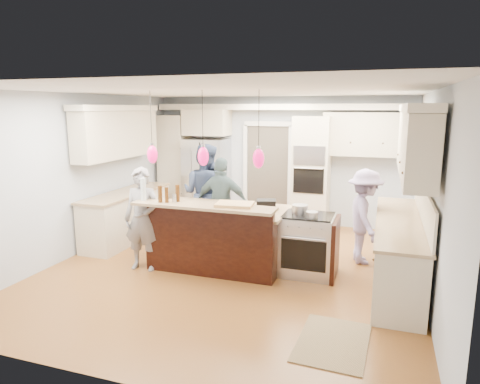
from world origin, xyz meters
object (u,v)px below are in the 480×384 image
Objects in this scene: island_range at (309,245)px; person_bar_end at (143,219)px; refrigerator at (207,180)px; person_far_left at (205,193)px; kitchen_island at (220,236)px.

island_range is 2.55m from person_bar_end.
person_far_left is at bearing -68.03° from refrigerator.
kitchen_island is 1.15× the size of person_far_left.
island_range is 0.58× the size of person_bar_end.
person_far_left is at bearing 71.59° from person_bar_end.
refrigerator reaches higher than kitchen_island.
kitchen_island reaches higher than island_range.
refrigerator is 0.86× the size of kitchen_island.
person_far_left reaches higher than refrigerator.
refrigerator is 1.61m from person_far_left.
island_range is at bearing -42.59° from refrigerator.
person_far_left is at bearing 154.61° from island_range.
person_bar_end is (-2.46, -0.60, 0.34)m from island_range.
person_far_left reaches higher than person_bar_end.
person_bar_end reaches higher than kitchen_island.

